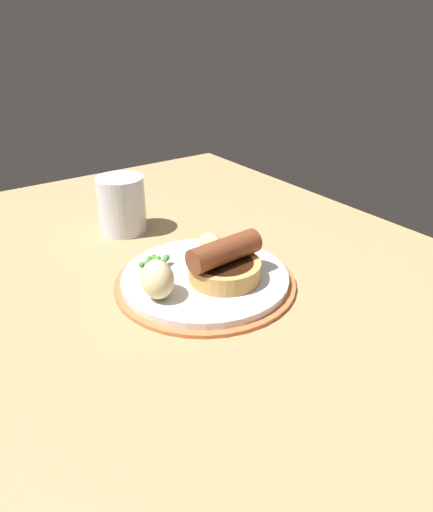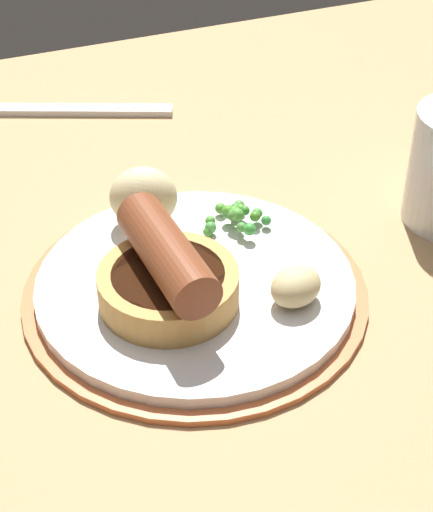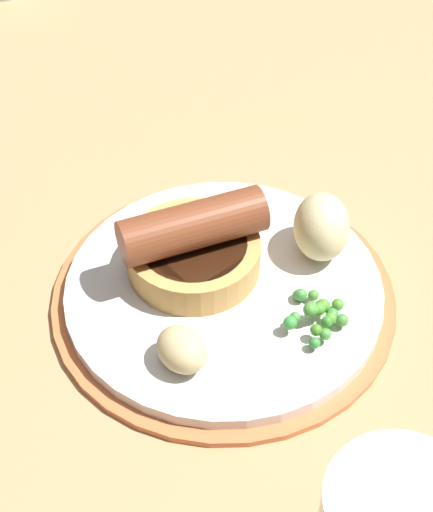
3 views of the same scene
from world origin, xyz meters
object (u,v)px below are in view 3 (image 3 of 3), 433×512
at_px(potato_chunk_1, 322,227).
at_px(sausage_pudding, 193,246).
at_px(potato_chunk_0, 182,349).
at_px(pea_pile, 317,313).
at_px(dinner_plate, 224,294).

bearing_deg(potato_chunk_1, sausage_pudding, 82.21).
distance_m(sausage_pudding, potato_chunk_0, 0.08).
bearing_deg(sausage_pudding, potato_chunk_0, -115.61).
bearing_deg(pea_pile, potato_chunk_1, -24.52).
distance_m(dinner_plate, potato_chunk_1, 0.08).
relative_size(sausage_pudding, potato_chunk_0, 2.78).
xyz_separation_m(sausage_pudding, potato_chunk_1, (-0.01, -0.09, 0.00)).
height_order(dinner_plate, sausage_pudding, sausage_pudding).
distance_m(dinner_plate, potato_chunk_0, 0.07).
distance_m(pea_pile, potato_chunk_0, 0.09).
bearing_deg(potato_chunk_1, pea_pile, 155.48).
bearing_deg(potato_chunk_0, potato_chunk_1, -61.78).
height_order(pea_pile, potato_chunk_1, potato_chunk_1).
bearing_deg(sausage_pudding, dinner_plate, -62.72).
height_order(potato_chunk_0, potato_chunk_1, potato_chunk_1).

